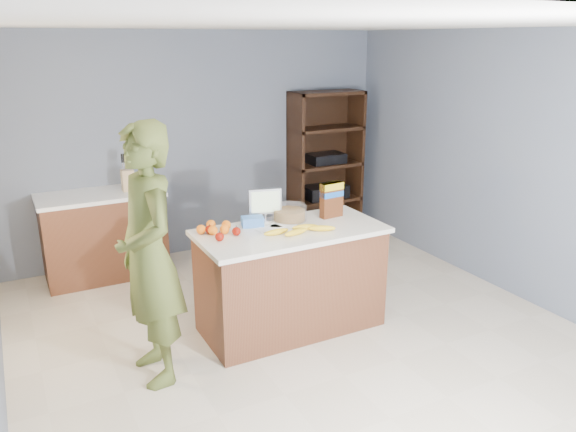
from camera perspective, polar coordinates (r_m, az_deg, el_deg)
name	(u,v)px	position (r m, az deg, el deg)	size (l,w,h in m)	color
floor	(308,342)	(4.77, 2.00, -12.67)	(4.50, 5.00, 0.02)	beige
walls	(310,145)	(4.19, 2.24, 7.23)	(4.52, 5.02, 2.51)	slate
counter_peninsula	(291,283)	(4.82, 0.28, -6.80)	(1.56, 0.76, 0.90)	brown
back_cabinet	(104,235)	(6.16, -18.19, -1.82)	(1.24, 0.62, 0.90)	brown
shelving_unit	(323,167)	(7.10, 3.62, 5.04)	(0.90, 0.40, 1.80)	black
person	(149,256)	(4.06, -13.96, -3.96)	(0.69, 0.45, 1.90)	#4C5724
knife_block	(128,180)	(6.01, -15.97, 3.58)	(0.12, 0.10, 0.31)	tan
envelopes	(276,227)	(4.69, -1.20, -1.10)	(0.38, 0.21, 0.00)	white
bananas	(300,230)	(4.54, 1.23, -1.42)	(0.60, 0.21, 0.05)	yellow
apples	(222,233)	(4.48, -6.74, -1.68)	(0.25, 0.27, 0.07)	maroon
oranges	(215,228)	(4.59, -7.41, -1.19)	(0.30, 0.25, 0.08)	orange
blue_carton	(252,221)	(4.71, -3.63, -0.56)	(0.18, 0.12, 0.08)	blue
salad_bowl	(289,214)	(4.85, 0.14, 0.25)	(0.30, 0.30, 0.13)	#267219
tv	(265,203)	(4.81, -2.34, 1.34)	(0.28, 0.12, 0.28)	silver
cereal_box	(332,197)	(4.92, 4.45, 1.92)	(0.21, 0.09, 0.31)	#592B14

